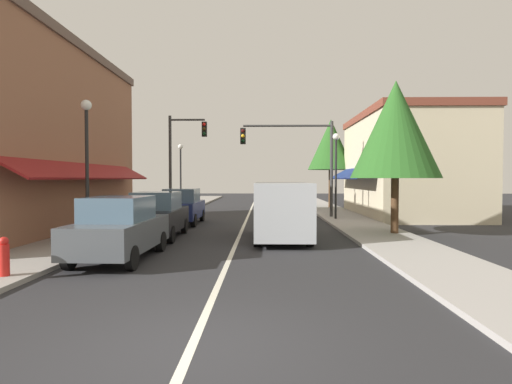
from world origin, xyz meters
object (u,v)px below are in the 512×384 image
tree_right_far (331,145)px  parked_car_second_left (157,215)px  tree_right_near (396,130)px  traffic_signal_left_corner (181,151)px  van_in_lane (282,209)px  parked_car_third_left (182,206)px  fire_hydrant (4,257)px  parked_car_nearest_left (120,228)px  traffic_signal_mast_arm (299,152)px  street_lamp_left_far (181,166)px  street_lamp_left_near (87,148)px  street_lamp_right_mid (336,162)px

tree_right_far → parked_car_second_left: bearing=-120.1°
parked_car_second_left → tree_right_near: size_ratio=0.67×
traffic_signal_left_corner → van_in_lane: bearing=-60.1°
parked_car_third_left → tree_right_near: size_ratio=0.67×
van_in_lane → fire_hydrant: van_in_lane is taller
parked_car_nearest_left → van_in_lane: (4.69, 4.00, 0.27)m
tree_right_near → traffic_signal_mast_arm: bearing=114.1°
parked_car_third_left → fire_hydrant: (-1.65, -11.67, -0.33)m
parked_car_nearest_left → street_lamp_left_far: bearing=97.3°
parked_car_nearest_left → tree_right_near: (9.20, 5.04, 3.31)m
street_lamp_left_near → fire_hydrant: 5.87m
parked_car_second_left → traffic_signal_left_corner: size_ratio=0.67×
van_in_lane → street_lamp_right_mid: bearing=65.3°
parked_car_third_left → parked_car_nearest_left: bearing=-90.0°
van_in_lane → fire_hydrant: size_ratio=5.96×
street_lamp_left_near → street_lamp_right_mid: street_lamp_left_near is taller
parked_car_nearest_left → traffic_signal_mast_arm: traffic_signal_mast_arm is taller
traffic_signal_mast_arm → tree_right_near: (3.19, -7.12, 0.40)m
street_lamp_left_near → fire_hydrant: bearing=-86.3°
tree_right_near → traffic_signal_left_corner: bearing=138.9°
parked_car_second_left → traffic_signal_left_corner: bearing=94.9°
parked_car_nearest_left → tree_right_near: tree_right_near is taller
parked_car_second_left → tree_right_far: bearing=58.9°
parked_car_third_left → traffic_signal_mast_arm: traffic_signal_mast_arm is taller
parked_car_nearest_left → traffic_signal_left_corner: (-1.04, 13.98, 3.07)m
tree_right_far → traffic_signal_mast_arm: bearing=-111.3°
parked_car_third_left → tree_right_near: (9.26, -4.15, 3.31)m
street_lamp_right_mid → tree_right_near: size_ratio=0.77×
street_lamp_left_near → tree_right_far: (11.07, 17.23, 1.48)m
street_lamp_left_near → traffic_signal_mast_arm: bearing=49.7°
van_in_lane → traffic_signal_mast_arm: traffic_signal_mast_arm is taller
van_in_lane → traffic_signal_left_corner: (-5.73, 9.99, 2.80)m
parked_car_second_left → parked_car_third_left: same height
parked_car_second_left → tree_right_far: 18.50m
street_lamp_left_near → street_lamp_left_far: (0.08, 15.61, -0.13)m
parked_car_nearest_left → van_in_lane: 6.17m
traffic_signal_mast_arm → parked_car_second_left: bearing=-127.5°
traffic_signal_mast_arm → street_lamp_left_far: 10.07m
street_lamp_left_far → parked_car_nearest_left: bearing=-83.9°
parked_car_nearest_left → street_lamp_right_mid: bearing=55.3°
parked_car_third_left → fire_hydrant: parked_car_third_left is taller
traffic_signal_left_corner → tree_right_far: size_ratio=0.91×
parked_car_second_left → traffic_signal_mast_arm: 10.37m
van_in_lane → tree_right_near: size_ratio=0.85×
traffic_signal_mast_arm → street_lamp_left_far: size_ratio=1.16×
parked_car_third_left → street_lamp_left_far: street_lamp_left_far is taller
street_lamp_right_mid → traffic_signal_mast_arm: bearing=145.4°
parked_car_third_left → tree_right_far: tree_right_far is taller
street_lamp_left_far → fire_hydrant: 20.93m
traffic_signal_left_corner → street_lamp_right_mid: (8.92, -3.10, -0.78)m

